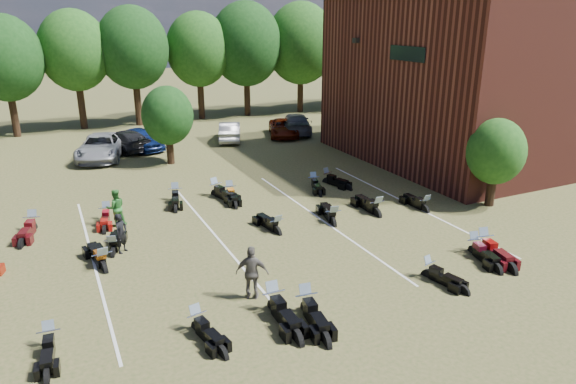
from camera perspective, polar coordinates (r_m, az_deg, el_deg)
ground at (r=20.62m, az=2.80°, el=-6.73°), size 160.00×160.00×0.00m
car_2 at (r=36.10m, az=-20.05°, el=4.75°), size 4.17×6.23×1.59m
car_3 at (r=37.78m, az=-17.77°, el=5.46°), size 3.77×5.31×1.43m
car_4 at (r=37.75m, az=-16.01°, el=5.68°), size 2.98×4.75×1.51m
car_5 at (r=39.24m, az=-6.47°, el=6.73°), size 2.97×4.62×1.44m
car_6 at (r=40.53m, az=-0.49°, el=7.14°), size 3.70×5.16×1.31m
car_7 at (r=41.52m, az=0.87°, el=7.62°), size 3.98×5.87×1.58m
person_black at (r=21.35m, az=-18.04°, el=-4.38°), size 0.70×0.69×1.63m
person_green at (r=24.10m, az=-18.58°, el=-1.67°), size 0.84×0.66×1.71m
person_grey at (r=17.12m, az=-4.00°, el=-8.94°), size 1.18×0.94×1.87m
motorcycle_0 at (r=16.66m, az=-24.80°, el=-15.41°), size 0.83×2.08×1.13m
motorcycle_1 at (r=16.15m, az=-10.01°, el=-14.92°), size 1.05×2.17×1.16m
motorcycle_2 at (r=16.84m, az=-1.62°, el=-13.07°), size 0.85×2.51×1.39m
motorcycle_3 at (r=16.76m, az=2.01°, el=-13.23°), size 1.08×2.48×1.33m
motorcycle_4 at (r=19.46m, az=15.30°, el=-9.10°), size 1.06×2.11×1.12m
motorcycle_5 at (r=21.81m, az=19.89°, el=-6.44°), size 1.21×2.34×1.25m
motorcycle_6 at (r=22.10m, az=20.82°, el=-6.21°), size 1.28×2.59×1.38m
motorcycle_8 at (r=20.43m, az=-19.75°, el=-8.17°), size 1.11×2.49×1.34m
motorcycle_9 at (r=21.56m, az=-18.78°, el=-6.61°), size 1.29×2.29×1.21m
motorcycle_10 at (r=22.35m, az=-1.24°, el=-4.61°), size 1.01×2.27×1.22m
motorcycle_11 at (r=23.33m, az=5.03°, el=-3.63°), size 1.27×2.48×1.32m
motorcycle_12 at (r=24.64m, az=9.80°, el=-2.60°), size 0.86×2.51×1.39m
motorcycle_13 at (r=25.67m, az=14.92°, el=-2.09°), size 0.72×2.18×1.21m
motorcycle_14 at (r=25.23m, az=-26.38°, el=-3.86°), size 1.35×2.46×1.31m
motorcycle_15 at (r=25.25m, az=-19.42°, el=-2.90°), size 1.09×2.23×1.19m
motorcycle_16 at (r=26.93m, az=-12.35°, el=-0.88°), size 1.24×2.39×1.27m
motorcycle_17 at (r=26.87m, az=-6.46°, el=-0.59°), size 1.06×2.29×1.23m
motorcycle_18 at (r=27.22m, az=-8.03°, el=-0.41°), size 1.42×2.52×1.34m
motorcycle_19 at (r=29.09m, az=4.36°, el=1.00°), size 1.28×2.29×1.22m
motorcycle_20 at (r=28.39m, az=2.84°, el=0.58°), size 1.17×2.15×1.15m
brick_building at (r=40.13m, az=25.59°, el=12.02°), size 25.40×15.20×10.70m
tree_line at (r=46.08m, az=-16.21°, el=14.95°), size 56.00×6.00×9.79m
young_tree_near_building at (r=26.74m, az=22.11°, el=4.18°), size 2.80×2.80×4.16m
young_tree_midfield at (r=33.08m, az=-13.24°, el=8.27°), size 3.20×3.20×4.70m
parking_lines at (r=22.08m, az=-7.84°, el=-5.08°), size 20.10×14.00×0.01m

